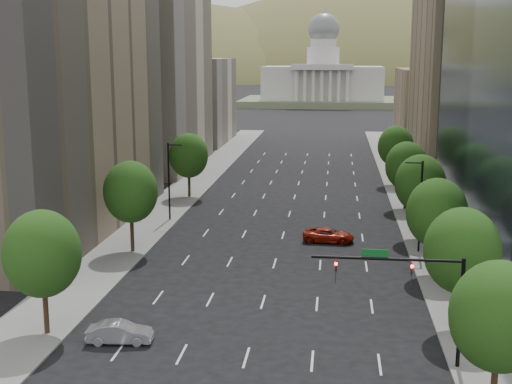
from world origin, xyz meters
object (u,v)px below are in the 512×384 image
at_px(car_silver, 120,332).
at_px(car_red_far, 328,235).
at_px(capitol, 323,82).
at_px(traffic_signal, 420,286).

bearing_deg(car_silver, car_red_far, -32.55).
relative_size(capitol, car_red_far, 11.53).
bearing_deg(car_silver, traffic_signal, -99.64).
bearing_deg(car_silver, capitol, -8.02).
xyz_separation_m(capitol, car_red_far, (4.80, -191.81, -7.85)).
bearing_deg(capitol, traffic_signal, -87.26).
distance_m(car_silver, car_red_far, 29.79).
xyz_separation_m(car_silver, car_red_far, (13.43, 26.60, 0.01)).
distance_m(traffic_signal, car_silver, 19.71).
bearing_deg(capitol, car_silver, -92.26).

